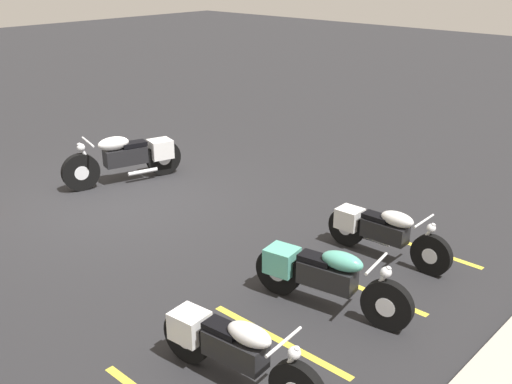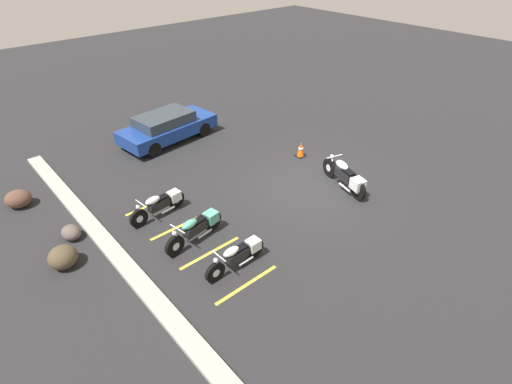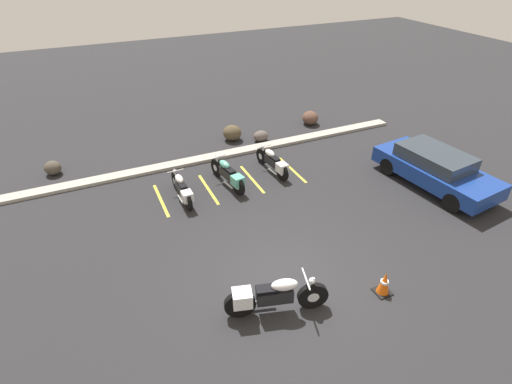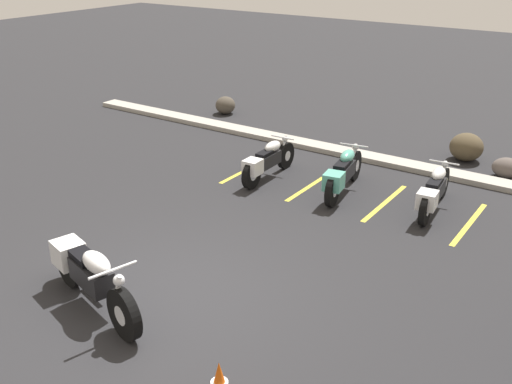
{
  "view_description": "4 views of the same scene",
  "coord_description": "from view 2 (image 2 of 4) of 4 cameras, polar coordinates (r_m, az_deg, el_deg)",
  "views": [
    {
      "loc": [
        5.82,
        8.81,
        4.26
      ],
      "look_at": [
        -1.32,
        2.19,
        0.42
      ],
      "focal_mm": 42.0,
      "sensor_mm": 36.0,
      "label": 1
    },
    {
      "loc": [
        -7.96,
        9.75,
        7.98
      ],
      "look_at": [
        0.37,
        2.44,
        0.66
      ],
      "focal_mm": 28.0,
      "sensor_mm": 36.0,
      "label": 2
    },
    {
      "loc": [
        -3.81,
        -6.53,
        7.51
      ],
      "look_at": [
        0.33,
        2.56,
        1.08
      ],
      "focal_mm": 28.0,
      "sensor_mm": 36.0,
      "label": 3
    },
    {
      "loc": [
        5.28,
        -5.56,
        4.97
      ],
      "look_at": [
        -0.54,
        2.97,
        0.51
      ],
      "focal_mm": 42.0,
      "sensor_mm": 36.0,
      "label": 4
    }
  ],
  "objects": [
    {
      "name": "motorcycle_white_featured",
      "position": [
        14.79,
        12.7,
        2.2
      ],
      "size": [
        2.41,
        0.99,
        0.97
      ],
      "rotation": [
        0.0,
        0.0,
        -0.27
      ],
      "color": "black",
      "rests_on": "ground"
    },
    {
      "name": "landscape_rock_0",
      "position": [
        15.83,
        -30.84,
        -0.84
      ],
      "size": [
        1.02,
        1.07,
        0.61
      ],
      "primitive_type": "ellipsoid",
      "rotation": [
        0.0,
        0.0,
        1.15
      ],
      "color": "brown",
      "rests_on": "ground"
    },
    {
      "name": "landscape_rock_3",
      "position": [
        12.51,
        -25.88,
        -8.36
      ],
      "size": [
        1.04,
        1.05,
        0.66
      ],
      "primitive_type": "ellipsoid",
      "rotation": [
        0.0,
        0.0,
        0.43
      ],
      "color": "#4D422E",
      "rests_on": "ground"
    },
    {
      "name": "ground",
      "position": [
        14.91,
        8.03,
        0.68
      ],
      "size": [
        60.0,
        60.0,
        0.0
      ],
      "primitive_type": "plane",
      "color": "#262628"
    },
    {
      "name": "stall_line_3",
      "position": [
        14.33,
        -14.41,
        -1.61
      ],
      "size": [
        0.1,
        2.1,
        0.0
      ],
      "primitive_type": "cube",
      "color": "gold",
      "rests_on": "ground"
    },
    {
      "name": "stall_line_1",
      "position": [
        11.98,
        -6.55,
        -8.61
      ],
      "size": [
        0.1,
        2.1,
        0.0
      ],
      "primitive_type": "cube",
      "color": "gold",
      "rests_on": "ground"
    },
    {
      "name": "car_blue",
      "position": [
        18.33,
        -12.59,
        9.13
      ],
      "size": [
        2.25,
        4.47,
        1.29
      ],
      "rotation": [
        0.0,
        0.0,
        -1.46
      ],
      "color": "black",
      "rests_on": "ground"
    },
    {
      "name": "landscape_rock_2",
      "position": [
        13.51,
        -24.92,
        -5.27
      ],
      "size": [
        0.71,
        0.6,
        0.45
      ],
      "primitive_type": "ellipsoid",
      "rotation": [
        0.0,
        0.0,
        0.09
      ],
      "color": "#594F4A",
      "rests_on": "ground"
    },
    {
      "name": "traffic_cone",
      "position": [
        16.82,
        6.41,
        6.06
      ],
      "size": [
        0.4,
        0.4,
        0.66
      ],
      "color": "black",
      "rests_on": "ground"
    },
    {
      "name": "parked_bike_0",
      "position": [
        11.22,
        -2.55,
        -8.95
      ],
      "size": [
        0.57,
        2.04,
        0.8
      ],
      "rotation": [
        0.0,
        0.0,
        1.6
      ],
      "color": "black",
      "rests_on": "ground"
    },
    {
      "name": "stall_line_0",
      "position": [
        11.0,
        -1.3,
        -13.08
      ],
      "size": [
        0.1,
        2.1,
        0.0
      ],
      "primitive_type": "cube",
      "color": "gold",
      "rests_on": "ground"
    },
    {
      "name": "parked_bike_2",
      "position": [
        13.48,
        -13.52,
        -1.68
      ],
      "size": [
        0.61,
        2.09,
        0.82
      ],
      "rotation": [
        0.0,
        0.0,
        1.67
      ],
      "color": "black",
      "rests_on": "ground"
    },
    {
      "name": "concrete_curb",
      "position": [
        11.54,
        -16.71,
        -11.73
      ],
      "size": [
        18.0,
        0.5,
        0.12
      ],
      "primitive_type": "cube",
      "color": "#A8A399",
      "rests_on": "ground"
    },
    {
      "name": "parked_bike_1",
      "position": [
        12.21,
        -8.46,
        -5.05
      ],
      "size": [
        0.73,
        2.19,
        0.86
      ],
      "rotation": [
        0.0,
        0.0,
        1.73
      ],
      "color": "black",
      "rests_on": "ground"
    },
    {
      "name": "stall_line_2",
      "position": [
        13.1,
        -10.85,
        -4.81
      ],
      "size": [
        0.1,
        2.1,
        0.0
      ],
      "primitive_type": "cube",
      "color": "gold",
      "rests_on": "ground"
    }
  ]
}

